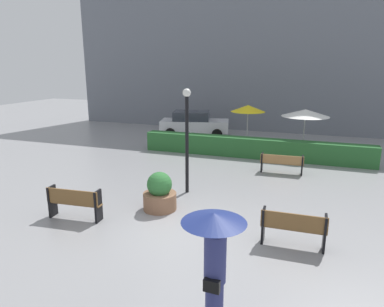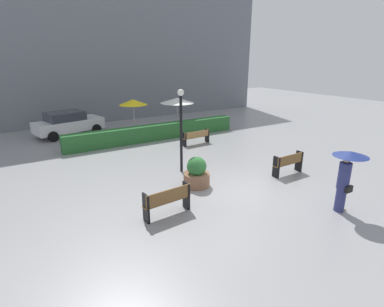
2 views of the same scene
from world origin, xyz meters
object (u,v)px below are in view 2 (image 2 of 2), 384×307
(planter_pot, at_px, (197,174))
(lamp_post, at_px, (181,122))
(bench_near_right, at_px, (289,162))
(patio_umbrella_yellow, at_px, (133,102))
(pedestrian_with_umbrella, at_px, (346,172))
(bench_back_row, at_px, (196,136))
(bench_near_left, at_px, (168,200))
(patio_umbrella_white, at_px, (177,100))
(parked_car, at_px, (68,123))

(planter_pot, bearing_deg, lamp_post, 80.59)
(bench_near_right, distance_m, patio_umbrella_yellow, 10.82)
(pedestrian_with_umbrella, distance_m, patio_umbrella_yellow, 13.63)
(bench_near_right, height_order, bench_back_row, bench_near_right)
(bench_near_left, xyz_separation_m, planter_pot, (2.05, 1.49, -0.04))
(planter_pot, bearing_deg, patio_umbrella_yellow, 83.88)
(lamp_post, height_order, patio_umbrella_white, lamp_post)
(bench_near_left, xyz_separation_m, lamp_post, (2.33, 3.20, 1.70))
(bench_near_right, height_order, patio_umbrella_yellow, patio_umbrella_yellow)
(bench_near_left, bearing_deg, bench_near_right, 4.10)
(bench_near_right, distance_m, pedestrian_with_umbrella, 3.51)
(parked_car, bearing_deg, bench_near_right, -60.94)
(bench_back_row, distance_m, planter_pot, 6.03)
(bench_near_left, bearing_deg, parked_car, 93.21)
(parked_car, bearing_deg, lamp_post, -72.32)
(bench_near_right, bearing_deg, patio_umbrella_white, 90.93)
(bench_back_row, relative_size, patio_umbrella_yellow, 0.76)
(pedestrian_with_umbrella, bearing_deg, bench_near_left, 151.02)
(bench_near_left, bearing_deg, bench_back_row, 51.32)
(pedestrian_with_umbrella, distance_m, planter_pot, 5.27)
(parked_car, bearing_deg, planter_pot, -76.21)
(bench_near_left, relative_size, pedestrian_with_umbrella, 0.79)
(parked_car, bearing_deg, pedestrian_with_umbrella, -69.76)
(patio_umbrella_yellow, xyz_separation_m, parked_car, (-3.75, 2.07, -1.32))
(bench_near_right, distance_m, lamp_post, 4.99)
(planter_pot, bearing_deg, bench_back_row, 57.67)
(patio_umbrella_white, bearing_deg, bench_near_left, -120.50)
(patio_umbrella_yellow, relative_size, patio_umbrella_white, 1.01)
(patio_umbrella_yellow, bearing_deg, bench_near_left, -105.85)
(planter_pot, relative_size, lamp_post, 0.33)
(lamp_post, relative_size, patio_umbrella_white, 1.58)
(bench_back_row, height_order, patio_umbrella_yellow, patio_umbrella_yellow)
(pedestrian_with_umbrella, relative_size, lamp_post, 0.58)
(bench_back_row, distance_m, patio_umbrella_white, 3.97)
(bench_near_left, distance_m, patio_umbrella_white, 11.87)
(bench_near_left, relative_size, parked_car, 0.37)
(patio_umbrella_yellow, relative_size, parked_car, 0.52)
(planter_pot, height_order, patio_umbrella_yellow, patio_umbrella_yellow)
(pedestrian_with_umbrella, bearing_deg, bench_back_row, 88.39)
(planter_pot, height_order, parked_car, parked_car)
(pedestrian_with_umbrella, relative_size, parked_car, 0.47)
(bench_back_row, height_order, planter_pot, planter_pot)
(bench_near_left, relative_size, patio_umbrella_yellow, 0.71)
(lamp_post, bearing_deg, bench_near_right, -35.99)
(patio_umbrella_yellow, distance_m, parked_car, 4.48)
(lamp_post, relative_size, patio_umbrella_yellow, 1.57)
(lamp_post, distance_m, parked_car, 10.14)
(pedestrian_with_umbrella, height_order, planter_pot, pedestrian_with_umbrella)
(bench_back_row, bearing_deg, pedestrian_with_umbrella, -91.61)
(bench_back_row, height_order, pedestrian_with_umbrella, pedestrian_with_umbrella)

